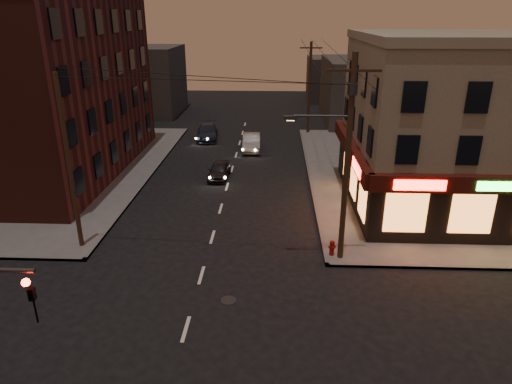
# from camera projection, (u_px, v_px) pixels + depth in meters

# --- Properties ---
(ground) EXTENTS (120.00, 120.00, 0.00)m
(ground) POSITION_uv_depth(u_px,v_px,m) (186.00, 329.00, 18.05)
(ground) COLOR black
(ground) RESTS_ON ground
(sidewalk_ne) EXTENTS (24.00, 28.00, 0.15)m
(sidewalk_ne) POSITION_uv_depth(u_px,v_px,m) (464.00, 175.00, 34.98)
(sidewalk_ne) COLOR #514F4C
(sidewalk_ne) RESTS_ON ground
(sidewalk_nw) EXTENTS (24.00, 28.00, 0.15)m
(sidewalk_nw) POSITION_uv_depth(u_px,v_px,m) (7.00, 169.00, 36.41)
(sidewalk_nw) COLOR #514F4C
(sidewalk_nw) RESTS_ON ground
(pizza_building) EXTENTS (15.85, 12.85, 10.50)m
(pizza_building) POSITION_uv_depth(u_px,v_px,m) (479.00, 124.00, 27.95)
(pizza_building) COLOR gray
(pizza_building) RESTS_ON sidewalk_ne
(brick_apartment) EXTENTS (12.00, 20.00, 13.00)m
(brick_apartment) POSITION_uv_depth(u_px,v_px,m) (35.00, 86.00, 33.88)
(brick_apartment) COLOR #471B17
(brick_apartment) RESTS_ON sidewalk_nw
(bg_building_ne_a) EXTENTS (10.00, 12.00, 7.00)m
(bg_building_ne_a) POSITION_uv_depth(u_px,v_px,m) (369.00, 91.00, 51.56)
(bg_building_ne_a) COLOR #3F3D3A
(bg_building_ne_a) RESTS_ON ground
(bg_building_nw) EXTENTS (9.00, 10.00, 8.00)m
(bg_building_nw) POSITION_uv_depth(u_px,v_px,m) (143.00, 80.00, 56.18)
(bg_building_nw) COLOR #3F3D3A
(bg_building_nw) RESTS_ON ground
(bg_building_ne_b) EXTENTS (8.00, 8.00, 6.00)m
(bg_building_ne_b) POSITION_uv_depth(u_px,v_px,m) (336.00, 79.00, 64.85)
(bg_building_ne_b) COLOR #3F3D3A
(bg_building_ne_b) RESTS_ON ground
(utility_pole_main) EXTENTS (4.20, 0.44, 10.00)m
(utility_pole_main) POSITION_uv_depth(u_px,v_px,m) (345.00, 150.00, 21.07)
(utility_pole_main) COLOR #382619
(utility_pole_main) RESTS_ON sidewalk_ne
(utility_pole_far) EXTENTS (0.26, 0.26, 9.00)m
(utility_pole_far) POSITION_uv_depth(u_px,v_px,m) (309.00, 88.00, 45.85)
(utility_pole_far) COLOR #382619
(utility_pole_far) RESTS_ON sidewalk_ne
(utility_pole_west) EXTENTS (0.24, 0.24, 9.00)m
(utility_pole_west) POSITION_uv_depth(u_px,v_px,m) (69.00, 165.00, 22.67)
(utility_pole_west) COLOR #382619
(utility_pole_west) RESTS_ON sidewalk_nw
(sedan_near) EXTENTS (1.61, 3.69, 1.24)m
(sedan_near) POSITION_uv_depth(u_px,v_px,m) (219.00, 170.00, 34.46)
(sedan_near) COLOR black
(sedan_near) RESTS_ON ground
(sedan_mid) EXTENTS (1.77, 4.56, 1.48)m
(sedan_mid) POSITION_uv_depth(u_px,v_px,m) (251.00, 142.00, 41.53)
(sedan_mid) COLOR gray
(sedan_mid) RESTS_ON ground
(sedan_far) EXTENTS (2.42, 5.04, 1.42)m
(sedan_far) POSITION_uv_depth(u_px,v_px,m) (207.00, 132.00, 45.20)
(sedan_far) COLOR #1B2637
(sedan_far) RESTS_ON ground
(fire_hydrant) EXTENTS (0.37, 0.37, 0.82)m
(fire_hydrant) POSITION_uv_depth(u_px,v_px,m) (332.00, 247.00, 23.16)
(fire_hydrant) COLOR maroon
(fire_hydrant) RESTS_ON sidewalk_ne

